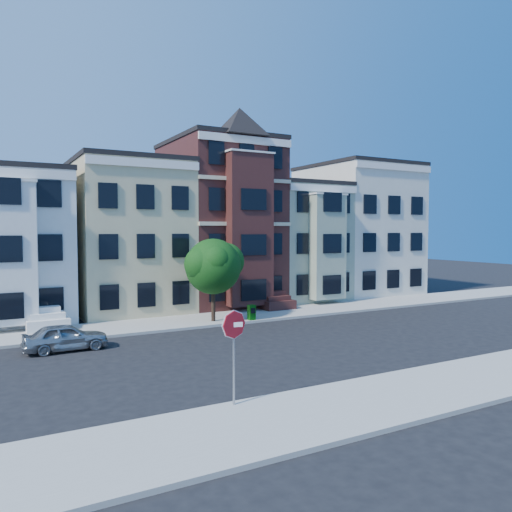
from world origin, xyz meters
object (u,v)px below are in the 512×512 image
newspaper_box (251,312)px  stop_sign (234,351)px  parked_car (66,337)px  street_tree (213,270)px

newspaper_box → stop_sign: (-7.46, -12.60, 1.22)m
newspaper_box → parked_car: bearing=-171.8°
parked_car → newspaper_box: bearing=-80.5°
newspaper_box → stop_sign: stop_sign is taller
street_tree → stop_sign: bearing=-111.6°
newspaper_box → stop_sign: bearing=-123.2°
parked_car → stop_sign: bearing=-163.1°
street_tree → stop_sign: (-5.29, -13.38, -1.37)m
street_tree → parked_car: street_tree is taller
street_tree → stop_sign: street_tree is taller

